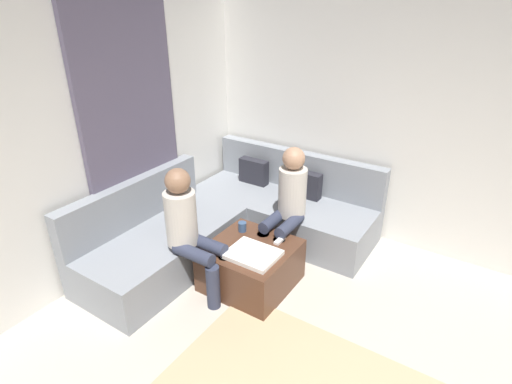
{
  "coord_description": "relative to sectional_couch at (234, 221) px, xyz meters",
  "views": [
    {
      "loc": [
        0.22,
        -1.22,
        2.5
      ],
      "look_at": [
        -1.63,
        1.63,
        0.85
      ],
      "focal_mm": 28.6,
      "sensor_mm": 36.0,
      "label": 1
    }
  ],
  "objects": [
    {
      "name": "game_remote",
      "position": [
        0.73,
        -0.27,
        0.15
      ],
      "size": [
        0.05,
        0.15,
        0.02
      ],
      "primitive_type": "cube",
      "color": "white",
      "rests_on": "ottoman"
    },
    {
      "name": "person_on_couch_side",
      "position": [
        0.15,
        -0.84,
        0.38
      ],
      "size": [
        0.6,
        0.3,
        1.2
      ],
      "rotation": [
        0.0,
        0.0,
        -1.57
      ],
      "color": "#2D3347",
      "rests_on": "ground_plane"
    },
    {
      "name": "curtain_panel",
      "position": [
        -0.76,
        -0.58,
        0.97
      ],
      "size": [
        0.06,
        1.1,
        2.5
      ],
      "primitive_type": "cube",
      "color": "#595166",
      "rests_on": "ground_plane"
    },
    {
      "name": "ottoman",
      "position": [
        0.55,
        -0.49,
        -0.07
      ],
      "size": [
        0.76,
        0.76,
        0.42
      ],
      "primitive_type": "cube",
      "color": "#4C2D1E",
      "rests_on": "ground_plane"
    },
    {
      "name": "folded_blanket",
      "position": [
        0.65,
        -0.61,
        0.16
      ],
      "size": [
        0.44,
        0.36,
        0.04
      ],
      "primitive_type": "cube",
      "color": "white",
      "rests_on": "ottoman"
    },
    {
      "name": "wall_back",
      "position": [
        2.08,
        1.06,
        1.07
      ],
      "size": [
        6.0,
        0.12,
        2.7
      ],
      "primitive_type": "cube",
      "color": "silver",
      "rests_on": "ground_plane"
    },
    {
      "name": "sectional_couch",
      "position": [
        0.0,
        0.0,
        0.0
      ],
      "size": [
        2.1,
        2.55,
        0.87
      ],
      "color": "gray",
      "rests_on": "ground_plane"
    },
    {
      "name": "person_on_couch_back",
      "position": [
        0.62,
        0.06,
        0.38
      ],
      "size": [
        0.3,
        0.6,
        1.2
      ],
      "rotation": [
        0.0,
        0.0,
        3.14
      ],
      "color": "#2D3347",
      "rests_on": "ground_plane"
    },
    {
      "name": "coffee_mug",
      "position": [
        0.33,
        -0.31,
        0.19
      ],
      "size": [
        0.08,
        0.08,
        0.1
      ],
      "primitive_type": "cylinder",
      "color": "#334C72",
      "rests_on": "ottoman"
    }
  ]
}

